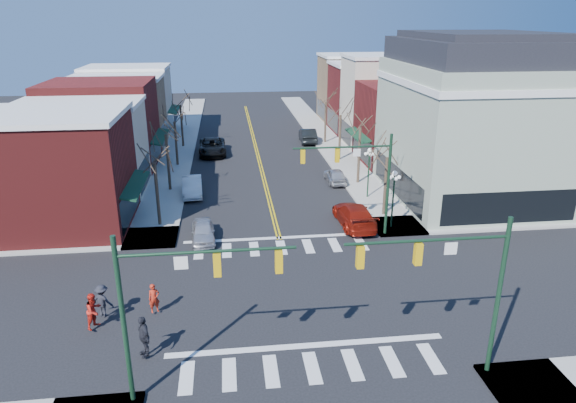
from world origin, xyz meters
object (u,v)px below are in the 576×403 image
object	(u,v)px
car_right_far	(308,135)
pedestrian_dark_a	(144,336)
pedestrian_dark_b	(102,301)
car_left_far	(212,147)
car_left_near	(203,231)
car_left_mid	(192,186)
lamppost_midblock	(369,164)
car_right_mid	(335,176)
victorian_corner	(474,118)
lamppost_corner	(394,189)
pedestrian_red_b	(94,311)
car_right_near	(354,215)
pedestrian_red_a	(154,298)

from	to	relation	value
car_right_far	pedestrian_dark_a	size ratio (longest dim) A/B	2.61
car_right_far	pedestrian_dark_b	bearing A→B (deg)	68.64
car_left_far	car_right_far	world-z (taller)	car_left_far
car_left_near	car_left_far	xyz separation A→B (m)	(0.23, 23.26, 0.20)
car_left_mid	pedestrian_dark_b	distance (m)	19.09
lamppost_midblock	car_right_far	bearing A→B (deg)	94.99
car_right_mid	car_right_far	distance (m)	16.09
car_right_mid	victorian_corner	bearing A→B (deg)	152.94
lamppost_corner	pedestrian_red_b	world-z (taller)	lamppost_corner
victorian_corner	car_right_mid	xyz separation A→B (m)	(-10.10, 5.04, -5.98)
car_right_near	car_right_far	distance (m)	26.25
lamppost_midblock	pedestrian_dark_b	size ratio (longest dim) A/B	2.51
victorian_corner	car_right_mid	size ratio (longest dim) A/B	3.60
car_right_mid	pedestrian_red_b	world-z (taller)	pedestrian_red_b
car_left_mid	car_right_near	bearing A→B (deg)	-38.14
lamppost_midblock	victorian_corner	bearing A→B (deg)	-3.45
victorian_corner	car_left_near	world-z (taller)	victorian_corner
lamppost_midblock	car_right_far	xyz separation A→B (m)	(-1.80, 20.63, -2.12)
car_right_far	pedestrian_dark_a	world-z (taller)	pedestrian_dark_a
car_left_far	car_right_mid	distance (m)	16.30
victorian_corner	pedestrian_dark_a	world-z (taller)	victorian_corner
lamppost_corner	car_right_near	xyz separation A→B (m)	(-2.51, 0.89, -2.15)
pedestrian_dark_a	pedestrian_dark_b	size ratio (longest dim) A/B	1.14
lamppost_corner	pedestrian_dark_b	bearing A→B (deg)	-152.00
car_right_near	pedestrian_red_a	bearing A→B (deg)	37.38
car_right_far	pedestrian_red_a	xyz separation A→B (m)	(-13.70, -36.63, 0.08)
victorian_corner	lamppost_corner	size ratio (longest dim) A/B	3.29
lamppost_midblock	car_right_near	distance (m)	6.51
car_left_far	car_right_near	bearing A→B (deg)	-65.67
lamppost_corner	car_left_near	world-z (taller)	lamppost_corner
pedestrian_dark_a	car_right_far	bearing A→B (deg)	133.04
car_right_far	car_left_mid	bearing A→B (deg)	56.95
lamppost_corner	lamppost_midblock	bearing A→B (deg)	90.00
lamppost_midblock	car_right_near	world-z (taller)	lamppost_midblock
victorian_corner	car_left_mid	xyz separation A→B (m)	(-22.90, 3.20, -5.90)
lamppost_corner	car_right_far	size ratio (longest dim) A/B	0.84
car_left_far	pedestrian_red_a	xyz separation A→B (m)	(-2.37, -32.26, 0.07)
car_left_mid	victorian_corner	bearing A→B (deg)	-11.58
car_left_near	pedestrian_dark_b	xyz separation A→B (m)	(-4.65, -9.08, 0.35)
car_left_near	car_left_mid	world-z (taller)	car_left_mid
car_left_near	car_right_far	bearing A→B (deg)	63.73
car_left_far	car_right_far	size ratio (longest dim) A/B	1.21
victorian_corner	lamppost_corner	bearing A→B (deg)	-144.14
car_left_mid	car_right_far	bearing A→B (deg)	50.85
car_left_far	pedestrian_red_b	size ratio (longest dim) A/B	3.38
car_left_mid	pedestrian_dark_a	world-z (taller)	pedestrian_dark_a
car_left_mid	pedestrian_red_a	world-z (taller)	pedestrian_red_a
car_left_mid	pedestrian_red_b	distance (m)	20.09
pedestrian_red_a	pedestrian_dark_a	bearing A→B (deg)	-112.46
lamppost_corner	car_right_mid	bearing A→B (deg)	99.26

